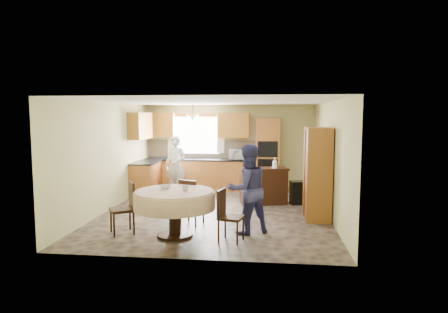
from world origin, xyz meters
name	(u,v)px	position (x,y,z in m)	size (l,w,h in m)	color
floor	(216,212)	(0.00, 0.00, 0.00)	(5.00, 6.00, 0.01)	brown
ceiling	(216,102)	(0.00, 0.00, 2.50)	(5.00, 6.00, 0.01)	white
wall_back	(229,147)	(0.00, 3.00, 1.25)	(5.00, 0.02, 2.50)	tan
wall_front	(189,179)	(0.00, -3.00, 1.25)	(5.00, 0.02, 2.50)	tan
wall_left	(109,156)	(-2.50, 0.00, 1.25)	(0.02, 6.00, 2.50)	tan
wall_right	(329,159)	(2.50, 0.00, 1.25)	(0.02, 6.00, 2.50)	tan
window	(196,135)	(-1.00, 2.98, 1.60)	(1.40, 0.03, 1.10)	white
curtain_left	(171,133)	(-1.75, 2.93, 1.65)	(0.22, 0.02, 1.15)	white
curtain_right	(221,134)	(-0.25, 2.93, 1.65)	(0.22, 0.02, 1.15)	white
base_cab_back	(200,175)	(-0.85, 2.70, 0.44)	(3.30, 0.60, 0.88)	#C37D34
counter_back	(200,159)	(-0.85, 2.70, 0.90)	(3.30, 0.64, 0.04)	black
base_cab_left	(146,179)	(-2.20, 1.80, 0.44)	(0.60, 1.20, 0.88)	#C37D34
counter_left	(146,162)	(-2.20, 1.80, 0.90)	(0.64, 1.20, 0.04)	black
backsplash	(201,149)	(-0.85, 2.99, 1.18)	(3.30, 0.02, 0.55)	tan
wall_cab_left	(161,125)	(-2.05, 2.83, 1.91)	(0.85, 0.33, 0.72)	#C88032
wall_cab_right	(234,125)	(0.15, 2.83, 1.91)	(0.90, 0.33, 0.72)	#C88032
wall_cab_side	(140,126)	(-2.33, 1.80, 1.91)	(0.33, 1.20, 0.72)	#C88032
oven_tower	(268,155)	(1.15, 2.69, 1.06)	(0.66, 0.62, 2.12)	#C37D34
oven_upper	(268,149)	(1.15, 2.38, 1.25)	(0.56, 0.01, 0.45)	black
oven_lower	(267,167)	(1.15, 2.38, 0.75)	(0.56, 0.01, 0.45)	black
pendant	(193,118)	(-1.00, 2.50, 2.12)	(0.36, 0.36, 0.18)	beige
sideboard	(263,187)	(1.06, 0.99, 0.42)	(1.19, 0.49, 0.85)	#351A0E
space_heater	(299,193)	(1.94, 1.06, 0.29)	(0.42, 0.29, 0.58)	black
cupboard	(317,173)	(2.22, -0.22, 0.97)	(0.51, 1.02, 1.95)	#C37D34
dining_table	(175,201)	(-0.50, -1.86, 0.66)	(1.48, 1.48, 0.84)	#351A0E
chair_left	(126,205)	(-1.45, -1.76, 0.53)	(0.57, 0.57, 0.96)	#351A0E
chair_back	(190,200)	(-0.37, -1.11, 0.51)	(0.50, 0.50, 0.93)	#351A0E
chair_right	(227,213)	(0.48, -2.04, 0.51)	(0.48, 0.48, 0.92)	#351A0E
framed_picture	(326,143)	(2.47, 0.38, 1.58)	(0.06, 0.58, 0.48)	gold
microwave	(239,154)	(0.31, 2.65, 1.07)	(0.54, 0.37, 0.30)	silver
person_sink	(176,166)	(-1.35, 1.80, 0.82)	(0.60, 0.39, 1.64)	silver
person_dining	(247,189)	(0.80, -1.52, 0.83)	(0.81, 0.63, 1.66)	navy
bowl_sideboard	(257,169)	(0.89, 0.99, 0.88)	(0.23, 0.23, 0.06)	#B2B2B2
bottle_sideboard	(275,164)	(1.34, 0.99, 1.01)	(0.12, 0.12, 0.32)	silver
cup_table	(185,188)	(-0.30, -1.87, 0.89)	(0.12, 0.12, 0.09)	#B2B2B2
bowl_table	(165,187)	(-0.72, -1.69, 0.88)	(0.21, 0.21, 0.07)	#B2B2B2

